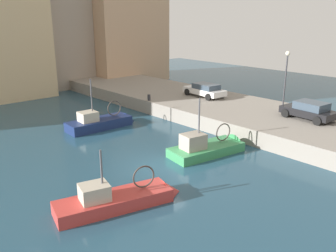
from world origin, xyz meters
TOP-DOWN VIEW (x-y plane):
  - water_surface at (0.00, 0.00)m, footprint 80.00×80.00m
  - quay_wall at (11.50, 0.00)m, footprint 9.00×56.00m
  - fishing_boat_navy at (1.74, 9.06)m, footprint 6.05×2.25m
  - fishing_boat_green at (3.96, -0.54)m, footprint 6.05×2.88m
  - fishing_boat_red at (-4.46, -2.27)m, footprint 6.50×3.04m
  - parked_car_black at (12.34, -2.87)m, footprint 2.35×4.07m
  - parked_car_white at (12.35, 7.67)m, footprint 2.23×4.38m
  - mooring_bollard_north at (7.35, 10.00)m, footprint 0.28×0.28m
  - quay_streetlamp at (13.00, -0.28)m, footprint 0.36×0.36m
  - waterfront_building_east_mid at (15.93, 26.42)m, footprint 10.61×8.68m

SIDE VIEW (x-z plane):
  - water_surface at x=0.00m, z-range 0.00..0.00m
  - fishing_boat_red at x=-4.46m, z-range -1.76..1.98m
  - fishing_boat_navy at x=1.74m, z-range -2.32..2.55m
  - fishing_boat_green at x=3.96m, z-range -2.23..2.51m
  - quay_wall at x=11.50m, z-range 0.00..1.20m
  - mooring_bollard_north at x=7.35m, z-range 1.20..1.75m
  - parked_car_white at x=12.35m, z-range 1.23..2.49m
  - parked_car_black at x=12.34m, z-range 1.22..2.57m
  - quay_streetlamp at x=13.00m, z-range 2.04..6.87m
  - waterfront_building_east_mid at x=15.93m, z-range 0.02..20.43m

